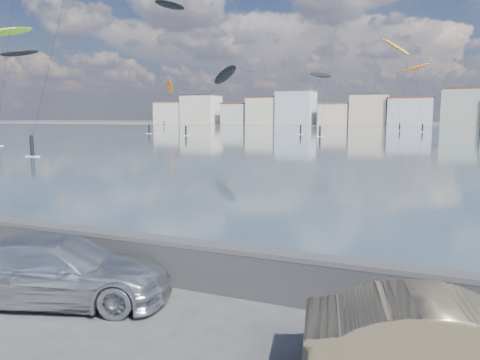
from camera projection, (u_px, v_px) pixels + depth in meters
name	position (u px, v px, depth m)	size (l,w,h in m)	color
ground	(89.00, 338.00, 7.74)	(700.00, 700.00, 0.00)	#333335
bay_water	(412.00, 135.00, 91.05)	(500.00, 177.00, 0.00)	#3B4C58
far_shore_strip	(428.00, 125.00, 189.84)	(500.00, 60.00, 0.00)	#4C473D
seawall	(174.00, 259.00, 10.12)	(400.00, 0.36, 1.08)	#28282B
far_buildings	(431.00, 110.00, 175.77)	(240.79, 13.26, 14.60)	beige
car_silver	(58.00, 270.00, 9.21)	(1.81, 4.46, 1.29)	silver
car_champagne	(456.00, 347.00, 6.11)	(1.39, 3.98, 1.31)	tan
kitesurfer_1	(19.00, 54.00, 109.88)	(8.06, 18.32, 20.01)	black
kitesurfer_2	(169.00, 6.00, 103.40)	(10.17, 11.84, 30.50)	black
kitesurfer_3	(396.00, 48.00, 120.60)	(7.85, 8.06, 24.29)	#BF8C19
kitesurfer_4	(170.00, 88.00, 175.80)	(6.91, 13.32, 17.55)	orange
kitesurfer_5	(415.00, 69.00, 118.73)	(7.86, 13.04, 17.22)	orange
kitesurfer_7	(225.00, 76.00, 95.87)	(8.63, 15.73, 14.34)	black
kitesurfer_9	(7.00, 33.00, 75.73)	(9.30, 10.73, 18.30)	#8CD826
kitesurfer_12	(321.00, 76.00, 99.58)	(5.21, 12.09, 13.38)	black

